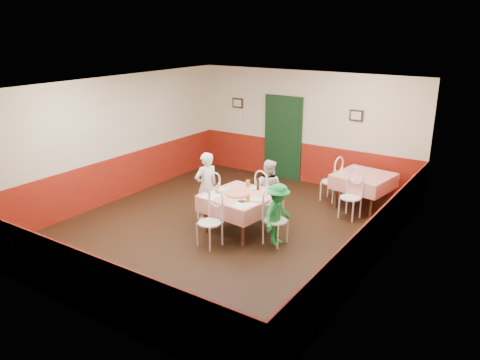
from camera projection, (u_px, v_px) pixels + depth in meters
The scene contains 39 objects.
floor at pixel (225, 227), 9.34m from camera, with size 7.00×7.00×0.00m, color black.
ceiling at pixel (224, 85), 8.45m from camera, with size 7.00×7.00×0.00m, color white.
back_wall at pixel (305, 128), 11.66m from camera, with size 6.00×0.10×2.80m, color beige.
front_wall at pixel (70, 221), 6.13m from camera, with size 6.00×0.10×2.80m, color beige.
left_wall at pixel (115, 140), 10.47m from camera, with size 0.10×7.00×2.80m, color beige.
right_wall at pixel (380, 189), 7.32m from camera, with size 0.10×7.00×2.80m, color beige.
wainscot_back at pixel (304, 163), 11.94m from camera, with size 6.00×0.03×1.00m, color maroon.
wainscot_front at pixel (78, 281), 6.42m from camera, with size 6.00×0.03×1.00m, color maroon.
wainscot_left at pixel (119, 178), 10.74m from camera, with size 0.03×7.00×1.00m, color maroon.
wainscot_right at pixel (374, 241), 7.62m from camera, with size 0.03×7.00×1.00m, color maroon.
door at pixel (283, 139), 12.05m from camera, with size 0.96×0.06×2.10m, color black.
picture_left at pixel (238, 103), 12.53m from camera, with size 0.32×0.03×0.26m, color black.
picture_right at pixel (356, 116), 10.80m from camera, with size 0.32×0.03×0.26m, color black.
thermostat at pixel (241, 116), 12.59m from camera, with size 0.10×0.03×0.10m, color white.
main_table at pixel (240, 213), 9.06m from camera, with size 1.22×1.22×0.77m, color red.
second_table at pixel (363, 191), 10.27m from camera, with size 1.12×1.12×0.77m, color red.
chair_left at pixel (208, 199), 9.56m from camera, with size 0.42×0.42×0.90m, color white, non-canonical shape.
chair_right at pixel (275, 221), 8.51m from camera, with size 0.42×0.42×0.90m, color white, non-canonical shape.
chair_far at pixel (267, 198), 9.65m from camera, with size 0.42×0.42×0.90m, color white, non-canonical shape.
chair_near at pixel (209, 223), 8.42m from camera, with size 0.42×0.42×0.90m, color white, non-canonical shape.
chair_second_a at pixel (331, 182), 10.63m from camera, with size 0.42×0.42×0.90m, color white, non-canonical shape.
chair_second_b at pixel (350, 198), 9.65m from camera, with size 0.42×0.42×0.90m, color white, non-canonical shape.
pizza at pixel (238, 194), 8.92m from camera, with size 0.44×0.44×0.03m, color #B74723.
plate_left at pixel (223, 190), 9.17m from camera, with size 0.25×0.25×0.01m, color white.
plate_right at pixel (256, 199), 8.67m from camera, with size 0.25×0.25×0.01m, color white.
plate_far at pixel (253, 188), 9.26m from camera, with size 0.25×0.25×0.01m, color white.
glass_a at pixel (217, 190), 8.99m from camera, with size 0.08×0.08×0.14m, color #BF7219.
glass_b at pixel (248, 199), 8.52m from camera, with size 0.07×0.07×0.13m, color #BF7219.
glass_c at pixel (248, 184), 9.29m from camera, with size 0.08×0.08×0.15m, color #BF7219.
beer_bottle at pixel (258, 185), 9.15m from camera, with size 0.06×0.06×0.21m, color #381C0A.
shaker_a at pixel (209, 193), 8.89m from camera, with size 0.04×0.04×0.09m, color silver.
shaker_b at pixel (210, 195), 8.78m from camera, with size 0.04×0.04×0.09m, color silver.
shaker_c at pixel (208, 192), 8.95m from camera, with size 0.04×0.04×0.09m, color #B23319.
menu_left at pixel (211, 196), 8.87m from camera, with size 0.30×0.40×0.00m, color white.
menu_right at pixel (243, 205), 8.42m from camera, with size 0.30×0.40×0.00m, color white.
wallet at pixel (242, 201), 8.56m from camera, with size 0.11×0.09×0.02m, color black.
diner_left at pixel (206, 187), 9.51m from camera, with size 0.52×0.34×1.43m, color gray.
diner_far at pixel (268, 189), 9.63m from camera, with size 0.61×0.47×1.25m, color gray.
diner_right at pixel (278, 215), 8.44m from camera, with size 0.75×0.43×1.17m, color gray.
Camera 1 is at (4.98, -6.97, 3.84)m, focal length 35.00 mm.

